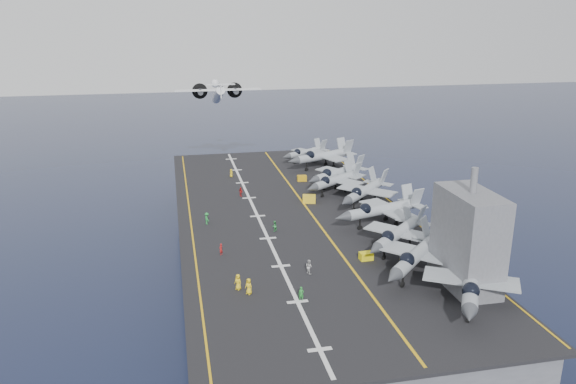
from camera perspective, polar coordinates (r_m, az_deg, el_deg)
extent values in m
plane|color=#142135|center=(98.36, 0.48, -7.93)|extent=(500.00, 500.00, 0.00)
cube|color=#56595E|center=(96.33, 0.49, -5.24)|extent=(36.00, 90.00, 10.00)
cube|color=black|center=(94.46, 0.50, -2.33)|extent=(38.00, 92.00, 0.40)
cube|color=gold|center=(95.03, 2.27, -2.08)|extent=(0.35, 90.00, 0.02)
cube|color=silver|center=(93.36, -3.10, -2.45)|extent=(0.50, 90.00, 0.02)
cube|color=gold|center=(92.46, -9.86, -2.90)|extent=(0.25, 90.00, 0.02)
cube|color=gold|center=(99.78, 10.94, -1.43)|extent=(0.25, 90.00, 0.02)
imported|color=yellow|center=(67.83, -4.01, -9.53)|extent=(1.39, 1.42, 1.99)
imported|color=#B21919|center=(78.73, -6.83, -5.79)|extent=(1.16, 1.19, 1.67)
imported|color=green|center=(86.58, -1.39, -3.47)|extent=(1.21, 1.14, 1.68)
imported|color=#1E8E37|center=(90.37, -8.24, -2.67)|extent=(1.09, 1.33, 1.90)
imported|color=#B21919|center=(103.54, -4.82, 0.02)|extent=(1.16, 1.26, 1.75)
imported|color=yellow|center=(116.34, -5.79, 1.93)|extent=(1.13, 1.21, 1.68)
imported|color=#207F2C|center=(66.28, 1.35, -10.30)|extent=(1.21, 1.00, 1.73)
imported|color=silver|center=(72.75, 2.14, -7.58)|extent=(1.20, 1.37, 1.92)
imported|color=yellow|center=(68.96, -5.10, -9.09)|extent=(1.39, 1.42, 1.99)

